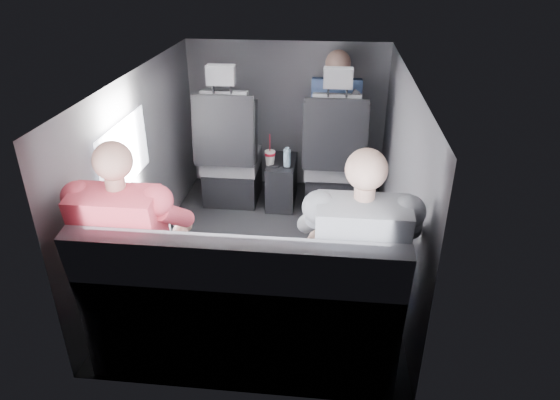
# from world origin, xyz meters

# --- Properties ---
(floor) EXTENTS (2.60, 2.60, 0.00)m
(floor) POSITION_xyz_m (0.00, 0.00, 0.00)
(floor) COLOR black
(floor) RESTS_ON ground
(ceiling) EXTENTS (2.60, 2.60, 0.00)m
(ceiling) POSITION_xyz_m (0.00, 0.00, 1.35)
(ceiling) COLOR #B2B2AD
(ceiling) RESTS_ON panel_back
(panel_left) EXTENTS (0.02, 2.60, 1.35)m
(panel_left) POSITION_xyz_m (-0.90, 0.00, 0.68)
(panel_left) COLOR #56565B
(panel_left) RESTS_ON floor
(panel_right) EXTENTS (0.02, 2.60, 1.35)m
(panel_right) POSITION_xyz_m (0.90, 0.00, 0.68)
(panel_right) COLOR #56565B
(panel_right) RESTS_ON floor
(panel_front) EXTENTS (1.80, 0.02, 1.35)m
(panel_front) POSITION_xyz_m (0.00, 1.30, 0.68)
(panel_front) COLOR #56565B
(panel_front) RESTS_ON floor
(panel_back) EXTENTS (1.80, 0.02, 1.35)m
(panel_back) POSITION_xyz_m (0.00, -1.30, 0.68)
(panel_back) COLOR #56565B
(panel_back) RESTS_ON floor
(side_window) EXTENTS (0.02, 0.75, 0.42)m
(side_window) POSITION_xyz_m (-0.88, -0.30, 0.90)
(side_window) COLOR white
(side_window) RESTS_ON panel_left
(seatbelt) EXTENTS (0.35, 0.11, 0.59)m
(seatbelt) POSITION_xyz_m (0.45, 0.67, 0.80)
(seatbelt) COLOR black
(seatbelt) RESTS_ON front_seat_right
(front_seat_left) EXTENTS (0.52, 0.58, 1.26)m
(front_seat_left) POSITION_xyz_m (-0.45, 0.84, 0.40)
(front_seat_left) COLOR black
(front_seat_left) RESTS_ON floor
(front_seat_right) EXTENTS (0.52, 0.58, 1.26)m
(front_seat_right) POSITION_xyz_m (0.45, 0.84, 0.40)
(front_seat_right) COLOR black
(front_seat_right) RESTS_ON floor
(center_console) EXTENTS (0.24, 0.48, 0.41)m
(center_console) POSITION_xyz_m (0.00, 0.88, 0.20)
(center_console) COLOR black
(center_console) RESTS_ON floor
(rear_bench) EXTENTS (1.60, 0.57, 0.92)m
(rear_bench) POSITION_xyz_m (0.00, -1.06, 0.31)
(rear_bench) COLOR #5F5E63
(rear_bench) RESTS_ON floor
(soda_cup) EXTENTS (0.09, 0.09, 0.28)m
(soda_cup) POSITION_xyz_m (-0.09, 0.79, 0.47)
(soda_cup) COLOR white
(soda_cup) RESTS_ON center_console
(water_bottle) EXTENTS (0.06, 0.06, 0.18)m
(water_bottle) POSITION_xyz_m (0.06, 0.76, 0.48)
(water_bottle) COLOR #AFD5ED
(water_bottle) RESTS_ON center_console
(laptop_white) EXTENTS (0.34, 0.35, 0.22)m
(laptop_white) POSITION_xyz_m (-0.63, -0.77, 0.63)
(laptop_white) COLOR silver
(laptop_white) RESTS_ON passenger_rear_left
(laptop_black) EXTENTS (0.36, 0.33, 0.25)m
(laptop_black) POSITION_xyz_m (0.63, -0.78, 0.64)
(laptop_black) COLOR black
(laptop_black) RESTS_ON passenger_rear_right
(passenger_rear_left) EXTENTS (0.54, 0.65, 1.28)m
(passenger_rear_left) POSITION_xyz_m (-0.59, -0.97, 0.65)
(passenger_rear_left) COLOR #36373C
(passenger_rear_left) RESTS_ON rear_bench
(passenger_rear_right) EXTENTS (0.54, 0.66, 1.29)m
(passenger_rear_right) POSITION_xyz_m (0.58, -0.97, 0.65)
(passenger_rear_right) COLOR navy
(passenger_rear_right) RESTS_ON rear_bench
(passenger_front_right) EXTENTS (0.42, 0.42, 0.89)m
(passenger_front_right) POSITION_xyz_m (0.45, 1.10, 0.76)
(passenger_front_right) COLOR navy
(passenger_front_right) RESTS_ON front_seat_right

